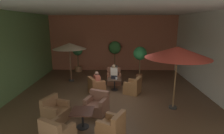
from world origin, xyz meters
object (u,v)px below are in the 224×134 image
cafe_table_front_left (115,81)px  open_laptop (114,78)px  patio_umbrella_center_beige (178,52)px  patron_blue_shirt (114,71)px  armchair_front_left_north (133,87)px  armchair_front_left_east (114,78)px  armchair_front_right_south (55,112)px  patio_umbrella_tall_red (69,46)px  armchair_front_right_east (97,105)px  cafe_table_front_right (82,115)px  patron_by_window (97,79)px  armchair_front_right_north (112,128)px  armchair_front_left_south (96,87)px  potted_tree_mid_right (78,54)px  iced_drink_cup (116,79)px  potted_tree_left_corner (140,56)px  potted_tree_mid_left (115,50)px

cafe_table_front_left → open_laptop: 0.19m
patio_umbrella_center_beige → patron_blue_shirt: size_ratio=3.75×
armchair_front_left_north → armchair_front_left_east: armchair_front_left_east is taller
armchair_front_right_south → patron_blue_shirt: bearing=63.4°
patio_umbrella_tall_red → armchair_front_right_east: bearing=-63.4°
armchair_front_right_south → cafe_table_front_right: bearing=-20.5°
armchair_front_right_east → patron_by_window: size_ratio=1.50×
armchair_front_right_north → open_laptop: size_ratio=2.86×
armchair_front_left_south → potted_tree_mid_right: potted_tree_mid_right is taller
cafe_table_front_right → open_laptop: bearing=73.5°
armchair_front_right_south → open_laptop: bearing=56.2°
armchair_front_right_east → patron_by_window: (-0.20, 2.00, 0.43)m
patio_umbrella_tall_red → iced_drink_cup: size_ratio=20.86×
armchair_front_left_south → patio_umbrella_tall_red: size_ratio=0.42×
armchair_front_left_south → potted_tree_left_corner: 3.32m
cafe_table_front_left → potted_tree_mid_left: (0.00, 3.60, 1.10)m
patron_blue_shirt → patron_by_window: (-0.84, -1.44, -0.01)m
armchair_front_left_east → armchair_front_left_south: bearing=-120.0°
potted_tree_left_corner → potted_tree_mid_right: potted_tree_left_corner is taller
armchair_front_left_east → potted_tree_mid_left: bearing=89.1°
armchair_front_right_south → patron_by_window: bearing=65.5°
potted_tree_left_corner → armchair_front_left_south: bearing=-140.4°
armchair_front_right_north → armchair_front_left_north: bearing=74.5°
patio_umbrella_center_beige → potted_tree_mid_right: bearing=131.5°
cafe_table_front_right → patron_blue_shirt: 4.60m
armchair_front_right_east → potted_tree_left_corner: potted_tree_left_corner is taller
cafe_table_front_right → potted_tree_mid_right: size_ratio=0.39×
potted_tree_left_corner → potted_tree_mid_left: 2.56m
cafe_table_front_right → patron_blue_shirt: size_ratio=1.07×
armchair_front_right_east → patio_umbrella_tall_red: size_ratio=0.44×
cafe_table_front_left → armchair_front_right_east: armchair_front_right_east is taller
cafe_table_front_left → potted_tree_left_corner: (1.48, 1.50, 1.06)m
armchair_front_left_south → patio_umbrella_center_beige: (3.31, -1.58, 1.99)m
iced_drink_cup → armchair_front_right_north: bearing=-92.3°
cafe_table_front_right → patron_blue_shirt: (1.01, 4.48, 0.30)m
patron_by_window → open_laptop: (0.86, 0.43, -0.09)m
patio_umbrella_center_beige → potted_tree_left_corner: patio_umbrella_center_beige is taller
armchair_front_right_south → potted_tree_left_corner: (3.57, 4.61, 1.19)m
cafe_table_front_right → iced_drink_cup: 3.55m
patron_by_window → open_laptop: size_ratio=1.99×
cafe_table_front_right → potted_tree_left_corner: potted_tree_left_corner is taller
open_laptop → patron_by_window: bearing=-153.3°
armchair_front_left_north → armchair_front_left_south: bearing=-179.2°
iced_drink_cup → armchair_front_right_east: bearing=-108.3°
armchair_front_right_north → patron_blue_shirt: size_ratio=1.41×
armchair_front_right_east → armchair_front_left_north: bearing=51.5°
patio_umbrella_center_beige → potted_tree_mid_left: bearing=113.1°
armchair_front_left_east → patron_blue_shirt: size_ratio=1.33×
cafe_table_front_right → armchair_front_right_north: size_ratio=0.76×
patio_umbrella_tall_red → iced_drink_cup: (2.72, -1.60, -1.44)m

